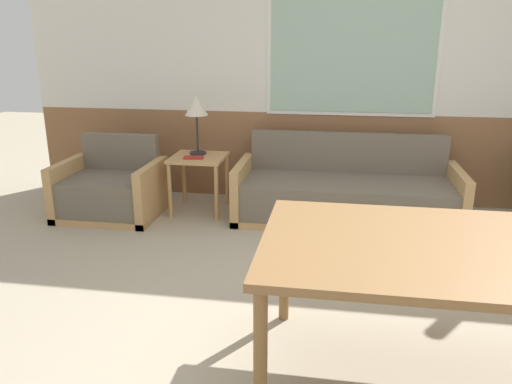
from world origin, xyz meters
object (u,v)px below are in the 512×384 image
Objects in this scene: dining_table at (496,259)px; couch at (346,195)px; armchair at (111,191)px; table_lamp at (196,108)px; side_table at (199,166)px.

couch is at bearing 105.38° from dining_table.
dining_table is at bearing -74.62° from couch.
armchair is 1.61× the size of table_lamp.
armchair reaches higher than side_table.
couch is 3.55× the size of table_lamp.
dining_table is (0.64, -2.32, 0.45)m from couch.
armchair is (-2.24, -0.24, 0.00)m from couch.
dining_table reaches higher than armchair.
dining_table is at bearing -48.52° from side_table.
armchair is 3.57m from dining_table.
armchair is 1.15m from table_lamp.
couch is 2.20× the size of armchair.
table_lamp is 3.22m from dining_table.
table_lamp is (0.78, 0.35, 0.77)m from armchair.
armchair is at bearing -155.59° from table_lamp.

